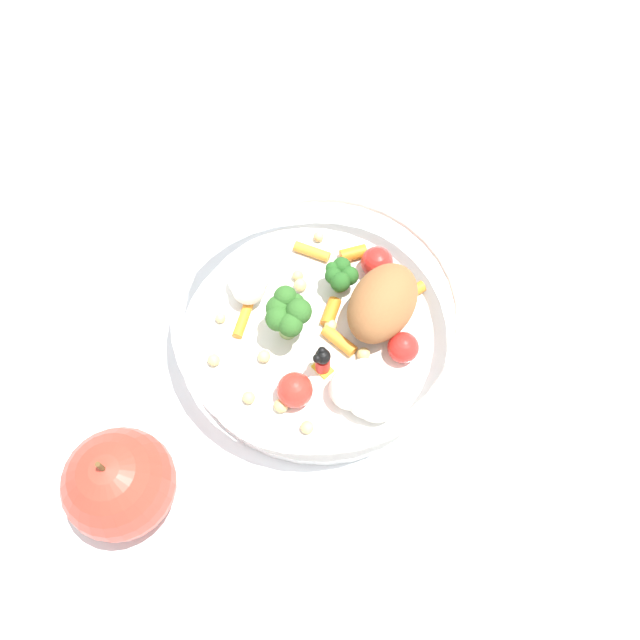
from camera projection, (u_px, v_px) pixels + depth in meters
name	position (u px, v px, depth m)	size (l,w,h in m)	color
ground_plane	(315.00, 345.00, 0.57)	(2.40, 2.40, 0.00)	white
food_container	(330.00, 325.00, 0.55)	(0.25, 0.25, 0.07)	white
loose_apple	(120.00, 484.00, 0.47)	(0.08, 0.08, 0.09)	#BC3828
folded_napkin	(583.00, 292.00, 0.59)	(0.12, 0.11, 0.01)	white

